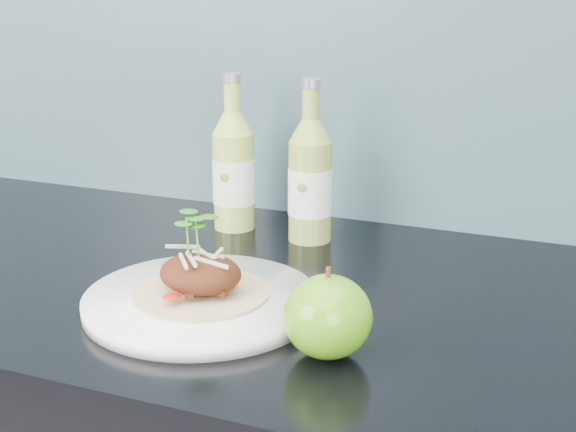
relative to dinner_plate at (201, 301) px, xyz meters
name	(u,v)px	position (x,y,z in m)	size (l,w,h in m)	color
dinner_plate	(201,301)	(0.00, 0.00, 0.00)	(0.33, 0.33, 0.02)	white
pork_taco	(200,271)	(0.00, 0.00, 0.04)	(0.15, 0.15, 0.10)	tan
green_apple	(328,317)	(0.17, -0.05, 0.03)	(0.12, 0.12, 0.09)	#549810
cider_bottle_left	(234,171)	(-0.09, 0.28, 0.08)	(0.07, 0.07, 0.22)	#ACC451
cider_bottle_right	(310,181)	(0.03, 0.27, 0.08)	(0.08, 0.08, 0.22)	#93A645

